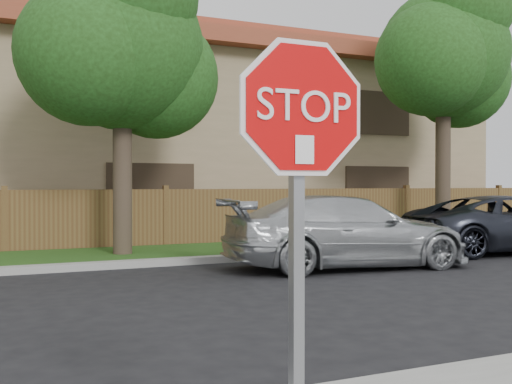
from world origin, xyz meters
name	(u,v)px	position (x,y,z in m)	size (l,w,h in m)	color
far_curb	(9,271)	(0.00, 8.15, 0.07)	(70.00, 0.30, 0.15)	gray
grass_strip	(7,261)	(0.00, 9.80, 0.06)	(70.00, 3.00, 0.12)	#1E4714
fence	(5,223)	(0.00, 11.40, 0.80)	(70.00, 0.12, 1.60)	brown
apartment_building	(0,129)	(0.00, 17.00, 3.53)	(35.20, 9.20, 7.20)	#917D5A
tree_mid	(124,48)	(2.52, 9.57, 4.87)	(4.80, 3.90, 7.35)	#382B21
tree_right	(447,54)	(12.02, 9.57, 5.57)	(4.80, 3.90, 8.20)	#382B21
stop_sign	(301,169)	(1.18, -1.48, 1.83)	(1.01, 0.13, 2.55)	gray
sedan_right	(347,232)	(6.45, 6.29, 0.75)	(2.11, 5.19, 1.51)	#B6BABE
sedan_far_right	(509,224)	(11.75, 6.97, 0.72)	(2.40, 5.21, 1.45)	#2A2D38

